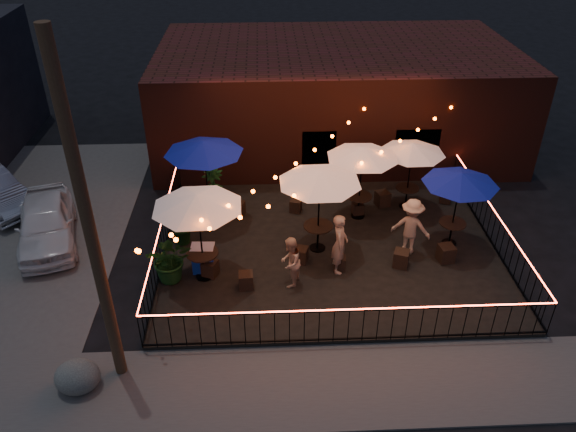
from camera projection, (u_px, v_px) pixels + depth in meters
name	position (u px, v px, depth m)	size (l,w,h in m)	color
ground	(337.00, 293.00, 15.58)	(110.00, 110.00, 0.00)	black
patio	(330.00, 248.00, 17.23)	(10.00, 8.00, 0.15)	black
sidewalk	(354.00, 384.00, 12.83)	(18.00, 2.50, 0.05)	#484543
brick_building	(335.00, 96.00, 22.97)	(14.00, 8.00, 4.00)	#37160F
utility_pole	(90.00, 231.00, 11.03)	(0.26, 0.26, 8.00)	#3C2A18
fence_front	(348.00, 326.00, 13.54)	(10.00, 0.04, 1.04)	black
fence_left	(164.00, 237.00, 16.72)	(0.04, 8.00, 1.04)	black
fence_right	(493.00, 228.00, 17.10)	(0.04, 8.00, 1.04)	black
festoon_lights	(298.00, 185.00, 15.62)	(10.02, 8.72, 1.32)	#EC4103
cafe_table_0	(197.00, 202.00, 14.63)	(3.25, 3.25, 2.71)	black
cafe_table_1	(204.00, 148.00, 17.28)	(2.96, 2.96, 2.74)	black
cafe_table_2	(320.00, 178.00, 15.80)	(3.14, 3.14, 2.68)	black
cafe_table_3	(363.00, 153.00, 17.41)	(3.04, 3.04, 2.53)	black
cafe_table_4	(461.00, 180.00, 16.14)	(2.80, 2.80, 2.45)	black
cafe_table_5	(413.00, 149.00, 18.02)	(2.78, 2.78, 2.37)	black
bistro_chair_0	(210.00, 268.00, 15.89)	(0.40, 0.40, 0.47)	black
bistro_chair_1	(246.00, 280.00, 15.43)	(0.39, 0.39, 0.46)	black
bistro_chair_2	(195.00, 218.00, 18.19)	(0.35, 0.35, 0.42)	black
bistro_chair_3	(238.00, 209.00, 18.56)	(0.42, 0.42, 0.50)	black
bistro_chair_4	(300.00, 255.00, 16.43)	(0.40, 0.40, 0.47)	black
bistro_chair_5	(339.00, 263.00, 16.15)	(0.35, 0.35, 0.41)	black
bistro_chair_6	(296.00, 206.00, 18.81)	(0.36, 0.36, 0.43)	black
bistro_chair_7	(358.00, 209.00, 18.66)	(0.34, 0.34, 0.41)	black
bistro_chair_8	(401.00, 258.00, 16.26)	(0.42, 0.42, 0.50)	black
bistro_chair_9	(446.00, 253.00, 16.46)	(0.43, 0.43, 0.51)	black
bistro_chair_10	(382.00, 199.00, 19.12)	(0.43, 0.43, 0.51)	black
bistro_chair_11	(445.00, 196.00, 19.33)	(0.37, 0.37, 0.44)	black
patron_a	(340.00, 244.00, 15.72)	(0.67, 0.44, 1.85)	tan
patron_b	(290.00, 262.00, 15.26)	(0.74, 0.58, 1.52)	tan
patron_c	(411.00, 227.00, 16.49)	(1.16, 0.67, 1.79)	#D7B093
potted_shrub_a	(170.00, 259.00, 15.50)	(1.24, 1.08, 1.38)	#0A330A
potted_shrub_b	(184.00, 224.00, 16.99)	(0.76, 0.61, 1.37)	#163A0E
potted_shrub_c	(213.00, 186.00, 19.09)	(0.72, 0.72, 1.29)	#193B10
cooler	(203.00, 258.00, 15.95)	(0.67, 0.50, 0.86)	#0F32AE
boulder	(77.00, 377.00, 12.57)	(0.95, 0.81, 0.74)	#4B4B46
car_white	(46.00, 222.00, 17.33)	(1.64, 4.09, 1.39)	silver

